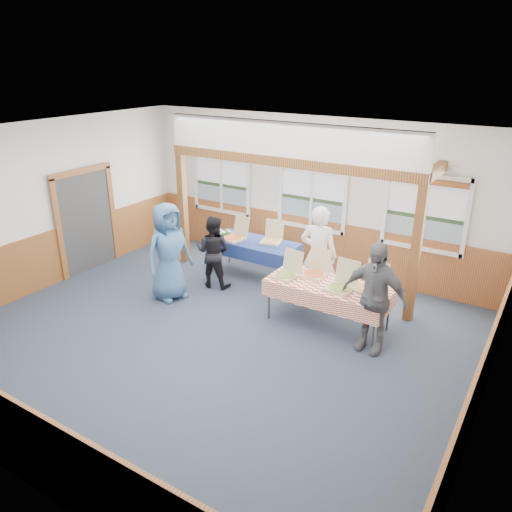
% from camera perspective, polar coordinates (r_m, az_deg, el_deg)
% --- Properties ---
extents(floor, '(8.00, 8.00, 0.00)m').
position_cam_1_polar(floor, '(8.30, -4.82, -9.18)').
color(floor, '#2C3647').
rests_on(floor, ground).
extents(ceiling, '(8.00, 8.00, 0.00)m').
position_cam_1_polar(ceiling, '(7.20, -5.64, 13.22)').
color(ceiling, white).
rests_on(ceiling, wall_back).
extents(wall_back, '(8.00, 0.00, 8.00)m').
position_cam_1_polar(wall_back, '(10.46, 6.52, 6.94)').
color(wall_back, silver).
rests_on(wall_back, floor).
extents(wall_left, '(0.00, 8.00, 8.00)m').
position_cam_1_polar(wall_left, '(10.42, -23.09, 5.26)').
color(wall_left, silver).
rests_on(wall_left, floor).
extents(wall_right, '(0.00, 8.00, 8.00)m').
position_cam_1_polar(wall_right, '(6.24, 25.74, -5.84)').
color(wall_right, silver).
rests_on(wall_right, floor).
extents(wainscot_back, '(7.98, 0.05, 1.10)m').
position_cam_1_polar(wainscot_back, '(10.75, 6.22, 1.50)').
color(wainscot_back, brown).
rests_on(wainscot_back, floor).
extents(wainscot_front, '(7.98, 0.05, 1.10)m').
position_cam_1_polar(wainscot_front, '(6.12, -25.91, -18.17)').
color(wainscot_front, brown).
rests_on(wainscot_front, floor).
extents(wainscot_left, '(0.05, 6.98, 1.10)m').
position_cam_1_polar(wainscot_left, '(10.72, -22.19, -0.13)').
color(wainscot_left, brown).
rests_on(wainscot_left, floor).
extents(wainscot_right, '(0.05, 6.98, 1.10)m').
position_cam_1_polar(wainscot_right, '(6.75, 24.05, -13.73)').
color(wainscot_right, brown).
rests_on(wainscot_right, floor).
extents(cased_opening, '(0.06, 1.30, 2.10)m').
position_cam_1_polar(cased_opening, '(11.05, -18.82, 3.74)').
color(cased_opening, '#353535').
rests_on(cased_opening, wall_left).
extents(window_left, '(1.56, 0.10, 1.46)m').
position_cam_1_polar(window_left, '(11.56, -3.96, 8.86)').
color(window_left, white).
rests_on(window_left, wall_back).
extents(window_mid, '(1.56, 0.10, 1.46)m').
position_cam_1_polar(window_mid, '(10.40, 6.43, 7.31)').
color(window_mid, white).
rests_on(window_mid, wall_back).
extents(window_right, '(1.56, 0.10, 1.46)m').
position_cam_1_polar(window_right, '(9.67, 18.79, 5.14)').
color(window_right, white).
rests_on(window_right, wall_back).
extents(post_left, '(0.15, 0.15, 2.40)m').
position_cam_1_polar(post_left, '(10.92, -8.33, 5.31)').
color(post_left, '#542E12').
rests_on(post_left, floor).
extents(post_right, '(0.15, 0.15, 2.40)m').
position_cam_1_polar(post_right, '(8.70, 17.76, 0.11)').
color(post_right, '#542E12').
rests_on(post_right, floor).
extents(cross_beam, '(5.15, 0.18, 0.18)m').
position_cam_1_polar(cross_beam, '(9.22, 3.41, 10.70)').
color(cross_beam, '#542E12').
rests_on(cross_beam, post_left).
extents(table_left, '(1.94, 1.04, 0.76)m').
position_cam_1_polar(table_left, '(10.21, -0.30, 1.41)').
color(table_left, '#353535').
rests_on(table_left, floor).
extents(table_right, '(2.23, 1.52, 0.76)m').
position_cam_1_polar(table_right, '(8.39, 8.28, -3.51)').
color(table_right, '#353535').
rests_on(table_right, floor).
extents(pizza_box_a, '(0.50, 0.57, 0.44)m').
position_cam_1_polar(pizza_box_a, '(10.29, -2.46, 2.29)').
color(pizza_box_a, tan).
rests_on(pizza_box_a, table_left).
extents(pizza_box_b, '(0.48, 0.54, 0.42)m').
position_cam_1_polar(pizza_box_b, '(10.14, 1.81, 1.97)').
color(pizza_box_b, tan).
rests_on(pizza_box_b, table_left).
extents(pizza_box_c, '(0.44, 0.51, 0.42)m').
position_cam_1_polar(pizza_box_c, '(8.56, 3.52, -1.93)').
color(pizza_box_c, tan).
rests_on(pizza_box_c, table_right).
extents(pizza_box_d, '(0.40, 0.48, 0.42)m').
position_cam_1_polar(pizza_box_d, '(8.63, 6.75, -1.83)').
color(pizza_box_d, tan).
rests_on(pizza_box_d, table_right).
extents(pizza_box_e, '(0.44, 0.53, 0.45)m').
position_cam_1_polar(pizza_box_e, '(8.19, 9.71, -3.35)').
color(pizza_box_e, tan).
rests_on(pizza_box_e, table_right).
extents(pizza_box_f, '(0.49, 0.56, 0.44)m').
position_cam_1_polar(pizza_box_f, '(8.25, 12.90, -3.41)').
color(pizza_box_f, tan).
rests_on(pizza_box_f, table_right).
extents(veggie_tray, '(0.40, 0.40, 0.09)m').
position_cam_1_polar(veggie_tray, '(10.58, -3.73, 2.62)').
color(veggie_tray, black).
rests_on(veggie_tray, table_left).
extents(drink_glass, '(0.07, 0.07, 0.15)m').
position_cam_1_polar(drink_glass, '(7.86, 13.23, -4.70)').
color(drink_glass, '#AA781C').
rests_on(drink_glass, table_right).
extents(woman_white, '(0.74, 0.55, 1.86)m').
position_cam_1_polar(woman_white, '(9.07, 7.13, 0.08)').
color(woman_white, white).
rests_on(woman_white, floor).
extents(woman_black, '(0.81, 0.69, 1.45)m').
position_cam_1_polar(woman_black, '(9.76, -4.91, 0.49)').
color(woman_black, black).
rests_on(woman_black, floor).
extents(man_blue, '(0.81, 1.03, 1.86)m').
position_cam_1_polar(man_blue, '(9.31, -9.97, 0.48)').
color(man_blue, '#396290').
rests_on(man_blue, floor).
extents(person_grey, '(1.08, 0.53, 1.78)m').
position_cam_1_polar(person_grey, '(7.75, 13.30, -4.62)').
color(person_grey, slate).
rests_on(person_grey, floor).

